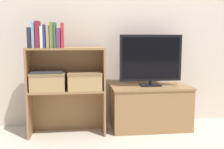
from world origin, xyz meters
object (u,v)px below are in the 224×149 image
object	(u,v)px
tv_stand	(150,107)
book_olive	(52,35)
book_charcoal	(30,38)
book_ivory	(42,37)
book_forest	(55,35)
laptop	(48,72)
book_skyblue	(34,35)
book_navy	(45,36)
book_tan	(48,37)
tv	(151,59)
book_crimson	(62,35)
storage_basket_left	(48,81)
book_maroon	(38,35)
storage_basket_right	(85,80)
book_plum	(59,38)

from	to	relation	value
tv_stand	book_olive	world-z (taller)	book_olive
book_charcoal	book_ivory	size ratio (longest dim) A/B	0.96
tv_stand	book_forest	size ratio (longest dim) A/B	3.54
book_charcoal	laptop	world-z (taller)	book_charcoal
book_ivory	book_skyblue	bearing A→B (deg)	-180.00
book_navy	book_tan	world-z (taller)	book_navy
tv	book_charcoal	world-z (taller)	book_charcoal
book_skyblue	book_crimson	xyz separation A→B (m)	(0.27, 0.00, -0.00)
tv_stand	book_crimson	size ratio (longest dim) A/B	3.58
tv	storage_basket_left	xyz separation A→B (m)	(-1.08, -0.09, -0.20)
book_charcoal	book_olive	world-z (taller)	book_olive
book_skyblue	book_charcoal	bearing A→B (deg)	180.00
book_skyblue	book_crimson	bearing A→B (deg)	0.00
book_olive	book_forest	distance (m)	0.03
book_maroon	book_tan	bearing A→B (deg)	0.00
book_crimson	storage_basket_left	distance (m)	0.47
book_forest	laptop	world-z (taller)	book_forest
book_ivory	book_tan	size ratio (longest dim) A/B	0.95
storage_basket_left	laptop	size ratio (longest dim) A/B	1.12
tv_stand	book_skyblue	size ratio (longest dim) A/B	3.49
tv_stand	tv	size ratio (longest dim) A/B	1.27
book_maroon	storage_basket_left	size ratio (longest dim) A/B	0.74
book_forest	book_crimson	size ratio (longest dim) A/B	1.01
tv	book_skyblue	world-z (taller)	book_skyblue
book_charcoal	book_skyblue	distance (m)	0.04
storage_basket_right	book_crimson	bearing A→B (deg)	-173.98
book_maroon	tv_stand	bearing A→B (deg)	5.76
book_tan	book_forest	size ratio (longest dim) A/B	0.89
tv_stand	book_skyblue	bearing A→B (deg)	-174.43
book_ivory	book_charcoal	bearing A→B (deg)	180.00
book_maroon	book_plum	distance (m)	0.20
book_forest	laptop	bearing A→B (deg)	165.13
tv	book_plum	bearing A→B (deg)	-173.17
book_skyblue	storage_basket_right	size ratio (longest dim) A/B	0.71
tv	book_olive	world-z (taller)	book_olive
book_crimson	storage_basket_left	size ratio (longest dim) A/B	0.70
storage_basket_left	storage_basket_right	size ratio (longest dim) A/B	1.00
book_tan	storage_basket_right	bearing A→B (deg)	3.65
laptop	book_navy	bearing A→B (deg)	-124.04
tv_stand	book_charcoal	size ratio (longest dim) A/B	4.40
tv_stand	storage_basket_left	bearing A→B (deg)	-175.00
book_crimson	book_plum	bearing A→B (deg)	180.00
book_navy	book_plum	world-z (taller)	book_navy
book_tan	storage_basket_left	size ratio (longest dim) A/B	0.63
storage_basket_left	book_crimson	bearing A→B (deg)	-8.32
book_forest	storage_basket_left	world-z (taller)	book_forest
tv_stand	book_skyblue	world-z (taller)	book_skyblue
book_skyblue	book_olive	distance (m)	0.17
tv	book_tan	xyz separation A→B (m)	(-1.06, -0.12, 0.24)
book_navy	laptop	bearing A→B (deg)	55.96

